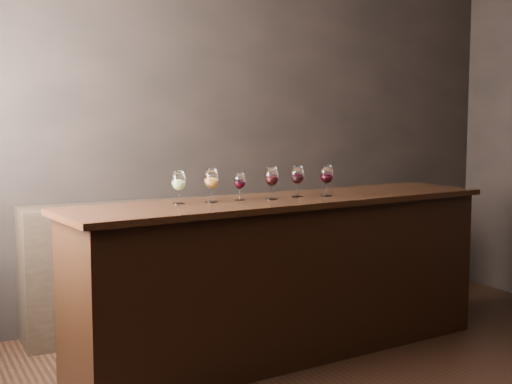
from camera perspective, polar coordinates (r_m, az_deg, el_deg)
name	(u,v)px	position (r m, az deg, el deg)	size (l,w,h in m)	color
room_shell	(366,77)	(3.81, 8.76, 9.05)	(5.02, 4.52, 2.81)	black
bar_counter	(285,280)	(4.82, 2.36, -7.01)	(2.94, 0.64, 1.03)	black
bar_top	(286,201)	(4.73, 2.39, -0.71)	(3.03, 0.70, 0.04)	black
back_bar_shelf	(202,262)	(5.54, -4.34, -5.57)	(2.70, 0.40, 0.97)	black
glass_white	(179,181)	(4.42, -6.21, 0.84)	(0.09, 0.09, 0.21)	white
glass_amber	(211,179)	(4.49, -3.59, 1.02)	(0.09, 0.09, 0.21)	white
glass_red_a	(240,182)	(4.60, -1.31, 0.84)	(0.08, 0.08, 0.18)	white
glass_red_b	(272,177)	(4.64, 1.26, 1.19)	(0.09, 0.09, 0.21)	white
glass_red_c	(298,176)	(4.79, 3.34, 1.32)	(0.09, 0.09, 0.21)	white
glass_red_d	(327,175)	(4.84, 5.66, 1.37)	(0.09, 0.09, 0.21)	white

